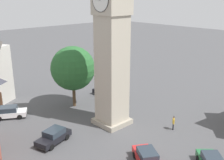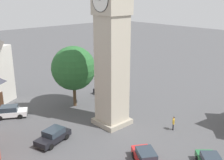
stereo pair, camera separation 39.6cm
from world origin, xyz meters
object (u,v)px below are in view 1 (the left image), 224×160
(car_silver_kerb, at_px, (106,91))
(car_blue_kerb, at_px, (147,157))
(car_red_corner, at_px, (10,112))
(clock_tower, at_px, (112,9))
(pedestrian, at_px, (173,122))
(tree, at_px, (73,68))
(car_black_far, at_px, (54,136))

(car_silver_kerb, bearing_deg, car_blue_kerb, 149.42)
(car_silver_kerb, bearing_deg, car_red_corner, 80.20)
(car_silver_kerb, bearing_deg, clock_tower, 142.19)
(car_blue_kerb, bearing_deg, pedestrian, -73.04)
(car_red_corner, distance_m, tree, 9.99)
(car_blue_kerb, relative_size, car_silver_kerb, 1.01)
(car_red_corner, height_order, tree, tree)
(clock_tower, bearing_deg, car_blue_kerb, 157.08)
(car_silver_kerb, distance_m, tree, 7.71)
(car_blue_kerb, relative_size, pedestrian, 2.60)
(car_black_far, relative_size, tree, 0.52)
(car_black_far, relative_size, pedestrian, 2.62)
(car_blue_kerb, xyz_separation_m, pedestrian, (2.35, -7.69, 0.25))
(clock_tower, distance_m, tree, 11.33)
(tree, bearing_deg, car_silver_kerb, -90.34)
(car_silver_kerb, height_order, pedestrian, pedestrian)
(car_silver_kerb, bearing_deg, tree, 89.66)
(clock_tower, xyz_separation_m, car_red_corner, (10.24, 8.46, -13.01))
(clock_tower, bearing_deg, car_red_corner, 39.57)
(car_red_corner, height_order, car_black_far, same)
(car_red_corner, bearing_deg, car_silver_kerb, -99.80)
(pedestrian, bearing_deg, tree, 16.50)
(clock_tower, height_order, tree, clock_tower)
(car_blue_kerb, distance_m, car_red_corner, 19.38)
(clock_tower, distance_m, pedestrian, 14.76)
(tree, bearing_deg, car_blue_kerb, 167.68)
(car_black_far, height_order, tree, tree)
(car_red_corner, relative_size, car_black_far, 0.99)
(pedestrian, relative_size, tree, 0.20)
(clock_tower, xyz_separation_m, pedestrian, (-6.17, -4.09, -12.76))
(clock_tower, height_order, car_blue_kerb, clock_tower)
(clock_tower, relative_size, tree, 2.73)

